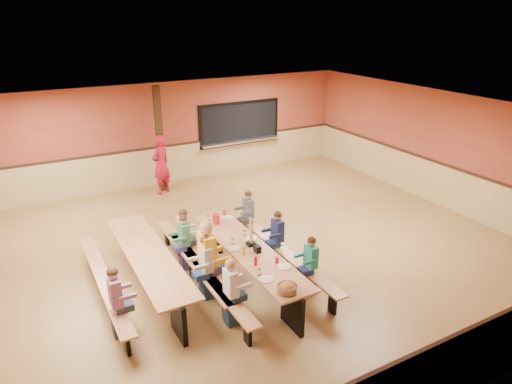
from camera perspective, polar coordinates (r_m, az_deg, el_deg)
ground at (r=9.95m, az=-2.43°, el=-7.63°), size 12.00×12.00×0.00m
room_envelope at (r=9.63m, az=-2.50°, el=-4.04°), size 12.04×10.04×3.02m
kitchen_pass_through at (r=14.67m, az=-2.03°, el=8.35°), size 2.78×0.28×1.38m
structural_post at (r=13.16m, az=-11.93°, el=6.38°), size 0.18×0.18×3.00m
cafeteria_table_main at (r=8.70m, az=-0.99°, el=-8.25°), size 1.91×3.70×0.74m
cafeteria_table_second at (r=8.74m, az=-13.20°, el=-8.75°), size 1.91×3.70×0.74m
seated_child_white_left at (r=7.61m, az=-3.13°, el=-12.46°), size 0.36×0.30×1.20m
seated_adult_yellow at (r=8.30m, az=-6.10°, el=-8.36°), size 0.49×0.40×1.46m
seated_child_grey_left at (r=9.34m, az=-8.93°, el=-5.72°), size 0.38×0.31×1.22m
seated_child_teal_right at (r=8.42m, az=6.82°, el=-9.15°), size 0.34×0.28×1.14m
seated_child_navy_right at (r=9.26m, az=2.68°, el=-5.87°), size 0.35×0.29×1.18m
seated_child_char_right at (r=10.24m, az=-0.94°, el=-3.05°), size 0.35×0.29×1.17m
seated_child_purple_sec at (r=7.68m, az=-17.06°, el=-13.04°), size 0.38×0.31×1.22m
seated_child_green_sec at (r=9.22m, az=-8.94°, el=-6.30°), size 0.35×0.29×1.17m
seated_child_tan_sec at (r=8.28m, az=-6.19°, el=-9.41°), size 0.38×0.31×1.22m
standing_woman at (r=13.12m, az=-11.79°, el=3.40°), size 0.74×0.67×1.71m
punch_pitcher at (r=9.51m, az=-5.03°, el=-3.39°), size 0.16×0.16×0.22m
chip_bowl at (r=7.34m, az=3.94°, el=-11.88°), size 0.32×0.32×0.15m
napkin_dispenser at (r=8.43m, az=0.16°, el=-7.13°), size 0.10×0.14×0.13m
condiment_mustard at (r=8.34m, az=-1.56°, el=-7.31°), size 0.06×0.06×0.17m
condiment_ketchup at (r=8.02m, az=-0.06°, el=-8.60°), size 0.06×0.06×0.17m
table_paddle at (r=8.63m, az=-0.64°, el=-5.86°), size 0.16×0.16×0.56m
place_settings at (r=8.57m, az=-1.01°, el=-6.69°), size 0.65×3.30×0.11m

